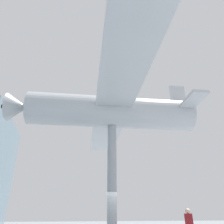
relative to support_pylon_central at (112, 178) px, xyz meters
The scene contains 3 objects.
support_pylon_central is the anchor object (origin of this frame).
suspended_airplane 4.35m from the support_pylon_central, 84.25° to the left, with size 19.35×12.69×3.41m.
visitor_person 4.65m from the support_pylon_central, 114.84° to the right, with size 0.40×0.46×1.64m.
Camera 1 is at (-12.95, 2.88, 1.35)m, focal length 35.00 mm.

